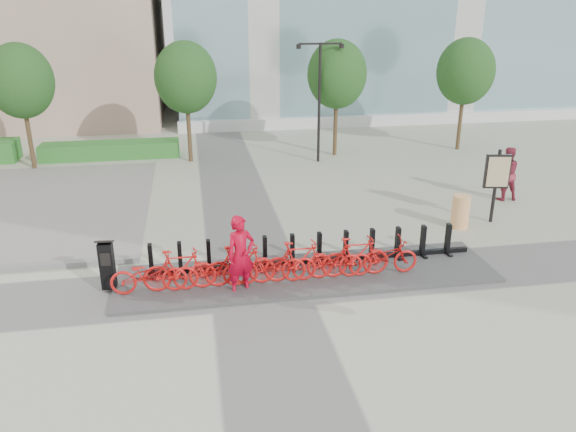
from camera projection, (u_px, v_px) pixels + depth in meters
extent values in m
plane|color=#A4A78E|center=(259.00, 285.00, 13.84)|extent=(120.00, 120.00, 0.00)
cube|color=#387133|center=(111.00, 150.00, 25.06)|extent=(6.00, 1.20, 0.70)
cylinder|color=brown|center=(29.00, 133.00, 23.07)|extent=(0.18, 0.18, 3.00)
ellipsoid|color=#1C4618|center=(20.00, 81.00, 22.32)|extent=(2.60, 2.60, 2.99)
cylinder|color=brown|center=(189.00, 127.00, 24.11)|extent=(0.18, 0.18, 3.00)
ellipsoid|color=#1C4618|center=(186.00, 77.00, 23.36)|extent=(2.60, 2.60, 2.99)
cylinder|color=brown|center=(336.00, 122.00, 25.15)|extent=(0.18, 0.18, 3.00)
ellipsoid|color=#1C4618|center=(337.00, 74.00, 24.40)|extent=(2.60, 2.60, 2.99)
cylinder|color=brown|center=(460.00, 118.00, 26.12)|extent=(0.18, 0.18, 3.00)
ellipsoid|color=#1C4618|center=(466.00, 71.00, 25.37)|extent=(2.60, 2.60, 2.99)
cylinder|color=black|center=(319.00, 104.00, 23.72)|extent=(0.12, 0.12, 5.00)
cube|color=black|center=(310.00, 44.00, 22.77)|extent=(0.90, 0.08, 0.08)
cube|color=black|center=(331.00, 44.00, 22.91)|extent=(0.90, 0.08, 0.08)
cylinder|color=black|center=(299.00, 47.00, 22.73)|extent=(0.20, 0.20, 0.18)
cylinder|color=black|center=(342.00, 46.00, 23.02)|extent=(0.20, 0.20, 0.18)
cube|color=#484848|center=(308.00, 274.00, 14.32)|extent=(9.60, 2.40, 0.08)
imported|color=red|center=(149.00, 274.00, 13.18)|extent=(1.79, 0.62, 0.94)
imported|color=red|center=(180.00, 270.00, 13.28)|extent=(1.74, 0.49, 1.04)
imported|color=red|center=(210.00, 270.00, 13.42)|extent=(1.79, 0.62, 0.94)
imported|color=red|center=(240.00, 265.00, 13.51)|extent=(1.74, 0.49, 1.04)
imported|color=red|center=(270.00, 265.00, 13.65)|extent=(1.79, 0.62, 0.94)
imported|color=red|center=(299.00, 261.00, 13.74)|extent=(1.74, 0.49, 1.04)
imported|color=red|center=(327.00, 261.00, 13.88)|extent=(1.79, 0.62, 0.94)
imported|color=red|center=(356.00, 257.00, 13.98)|extent=(1.74, 0.49, 1.04)
imported|color=red|center=(383.00, 256.00, 14.11)|extent=(1.79, 0.62, 0.94)
cube|color=black|center=(107.00, 265.00, 13.37)|extent=(0.35, 0.30, 1.17)
cube|color=black|center=(104.00, 241.00, 13.14)|extent=(0.42, 0.36, 0.15)
cube|color=black|center=(105.00, 259.00, 13.15)|extent=(0.23, 0.04, 0.33)
imported|color=#B4031E|center=(241.00, 255.00, 13.16)|extent=(0.84, 0.72, 1.95)
imported|color=#932B3F|center=(506.00, 174.00, 19.54)|extent=(0.97, 0.78, 1.89)
cylinder|color=#FF8900|center=(460.00, 212.00, 17.21)|extent=(0.60, 0.60, 1.03)
cylinder|color=black|center=(495.00, 186.00, 17.44)|extent=(0.11, 0.11, 2.36)
cube|color=black|center=(497.00, 171.00, 17.26)|extent=(0.78, 0.25, 1.07)
cube|color=tan|center=(498.00, 172.00, 17.20)|extent=(0.66, 0.15, 0.94)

